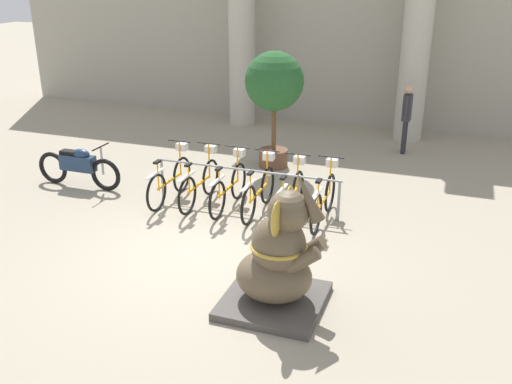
{
  "coord_description": "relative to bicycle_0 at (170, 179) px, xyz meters",
  "views": [
    {
      "loc": [
        3.46,
        -7.22,
        4.26
      ],
      "look_at": [
        0.71,
        0.41,
        1.0
      ],
      "focal_mm": 40.0,
      "sensor_mm": 36.0,
      "label": 1
    }
  ],
  "objects": [
    {
      "name": "building_facade",
      "position": [
        1.54,
        6.79,
        2.58
      ],
      "size": [
        20.0,
        0.2,
        6.0
      ],
      "color": "#A39E8E",
      "rests_on": "ground_plane"
    },
    {
      "name": "bicycle_2",
      "position": [
        1.2,
        0.04,
        0.0
      ],
      "size": [
        0.48,
        1.74,
        1.07
      ],
      "color": "black",
      "rests_on": "ground_plane"
    },
    {
      "name": "elephant_statue",
      "position": [
        3.06,
        -2.79,
        0.25
      ],
      "size": [
        1.32,
        1.32,
        1.96
      ],
      "color": "#4C4742",
      "rests_on": "ground_plane"
    },
    {
      "name": "column_right",
      "position": [
        3.84,
        5.79,
        2.2
      ],
      "size": [
        0.89,
        0.89,
        5.16
      ],
      "color": "#BCB7A8",
      "rests_on": "ground_plane"
    },
    {
      "name": "column_left",
      "position": [
        -0.76,
        5.79,
        2.2
      ],
      "size": [
        0.89,
        0.89,
        5.16
      ],
      "color": "#BCB7A8",
      "rests_on": "ground_plane"
    },
    {
      "name": "bicycle_4",
      "position": [
        2.39,
        0.0,
        0.0
      ],
      "size": [
        0.48,
        1.74,
        1.07
      ],
      "color": "black",
      "rests_on": "ground_plane"
    },
    {
      "name": "bicycle_3",
      "position": [
        1.8,
        0.02,
        0.0
      ],
      "size": [
        0.48,
        1.74,
        1.07
      ],
      "color": "black",
      "rests_on": "ground_plane"
    },
    {
      "name": "person_pedestrian",
      "position": [
        3.88,
        4.55,
        0.57
      ],
      "size": [
        0.22,
        0.47,
        1.65
      ],
      "color": "#28282D",
      "rests_on": "ground_plane"
    },
    {
      "name": "bicycle_5",
      "position": [
        2.99,
        0.05,
        0.0
      ],
      "size": [
        0.48,
        1.74,
        1.07
      ],
      "color": "black",
      "rests_on": "ground_plane"
    },
    {
      "name": "bicycle_0",
      "position": [
        0.0,
        0.0,
        0.0
      ],
      "size": [
        0.48,
        1.74,
        1.07
      ],
      "color": "black",
      "rests_on": "ground_plane"
    },
    {
      "name": "bike_rack",
      "position": [
        1.5,
        0.14,
        0.18
      ],
      "size": [
        3.59,
        0.05,
        0.77
      ],
      "color": "gray",
      "rests_on": "ground_plane"
    },
    {
      "name": "bicycle_1",
      "position": [
        0.6,
        0.05,
        0.0
      ],
      "size": [
        0.48,
        1.74,
        1.07
      ],
      "color": "black",
      "rests_on": "ground_plane"
    },
    {
      "name": "motorcycle",
      "position": [
        -2.08,
        -0.0,
        0.03
      ],
      "size": [
        1.94,
        0.55,
        0.93
      ],
      "color": "black",
      "rests_on": "ground_plane"
    },
    {
      "name": "ground_plane",
      "position": [
        1.54,
        -1.81,
        -0.42
      ],
      "size": [
        60.0,
        60.0,
        0.0
      ],
      "primitive_type": "plane",
      "color": "#9E937F"
    },
    {
      "name": "potted_tree",
      "position": [
        1.24,
        2.54,
        1.37
      ],
      "size": [
        1.27,
        1.27,
        2.56
      ],
      "color": "brown",
      "rests_on": "ground_plane"
    }
  ]
}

